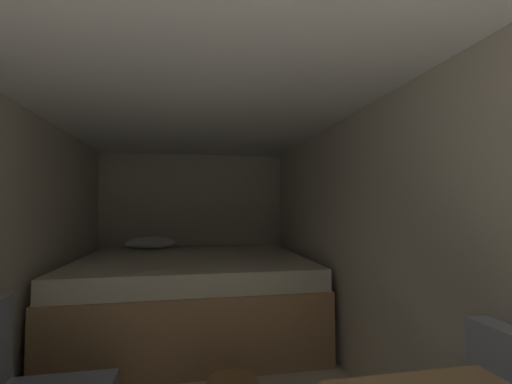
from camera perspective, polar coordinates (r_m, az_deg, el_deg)
wall_back at (r=4.55m, az=-10.63°, el=-6.21°), size 2.46×0.05×1.99m
wall_right at (r=2.48m, az=18.96°, el=-9.17°), size 0.05×4.74×1.99m
ceiling_slab at (r=2.27m, az=-10.26°, el=16.24°), size 2.46×4.74×0.05m
bed at (r=3.63m, az=-10.74°, el=-16.80°), size 2.24×1.90×0.93m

